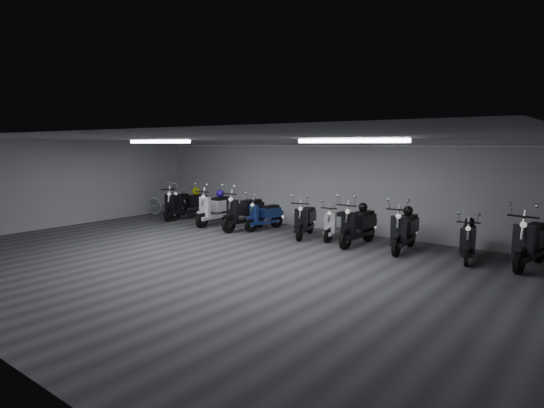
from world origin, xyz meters
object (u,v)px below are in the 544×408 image
Objects in this scene: scooter_4 at (264,211)px; scooter_10 at (532,234)px; scooter_1 at (190,200)px; helmet_1 at (470,222)px; scooter_3 at (244,206)px; helmet_3 at (196,191)px; bicycle at (168,199)px; helmet_0 at (363,207)px; scooter_0 at (177,200)px; scooter_5 at (305,215)px; scooter_2 at (215,203)px; scooter_9 at (469,235)px; scooter_6 at (337,219)px; helmet_4 at (408,211)px; scooter_8 at (405,224)px; helmet_2 at (220,194)px; scooter_7 at (358,219)px.

scooter_4 is 7.31m from scooter_10.
scooter_1 reaches higher than helmet_1.
helmet_3 is at bearing 170.38° from scooter_3.
bicycle is (-1.13, -0.06, -0.03)m from scooter_1.
helmet_0 is 0.87× the size of helmet_3.
scooter_0 reaches higher than scooter_5.
scooter_4 is (1.82, 0.32, -0.12)m from scooter_2.
helmet_0 is (7.85, 0.16, 0.34)m from bicycle.
scooter_1 reaches higher than bicycle.
scooter_1 is 1.06× the size of scooter_5.
scooter_1 reaches higher than scooter_9.
scooter_0 is 1.14× the size of scooter_9.
scooter_6 is 2.05m from helmet_4.
scooter_6 is (0.90, 0.25, -0.06)m from scooter_5.
scooter_3 is at bearing -173.45° from helmet_4.
scooter_0 is at bearing -136.65° from helmet_3.
scooter_8 is at bearing 6.11° from scooter_3.
scooter_10 is at bearing -1.40° from helmet_4.
scooter_0 is at bearing -177.30° from helmet_0.
scooter_4 is at bearing 40.24° from scooter_3.
scooter_2 is at bearing -102.78° from bicycle.
scooter_2 is (1.99, -0.07, 0.04)m from scooter_0.
scooter_3 is at bearing -13.77° from helmet_2.
helmet_4 is (-2.78, 0.07, 0.25)m from scooter_10.
scooter_8 is 7.50× the size of helmet_4.
scooter_3 reaches higher than scooter_9.
scooter_5 is at bearing -169.15° from scooter_10.
helmet_0 is (-2.74, 0.12, 0.39)m from scooter_9.
scooter_6 is 5.85m from helmet_3.
scooter_6 is 6.45× the size of helmet_0.
scooter_3 is 7.92× the size of helmet_4.
helmet_1 is at bearing 90.00° from scooter_9.
scooter_9 is (7.89, 0.29, -0.12)m from scooter_2.
helmet_3 is at bearing 175.45° from scooter_6.
scooter_7 reaches higher than scooter_5.
scooter_6 is at bearing -0.93° from helmet_3.
scooter_2 is 0.97× the size of scooter_10.
helmet_2 is 6.38m from helmet_4.
scooter_5 is (1.62, -0.12, 0.04)m from scooter_4.
helmet_2 is 1.03× the size of helmet_4.
scooter_7 reaches higher than scooter_1.
helmet_3 is at bearing -172.21° from scooter_10.
scooter_8 is (2.94, 0.06, 0.05)m from scooter_5.
scooter_5 is at bearing 179.81° from scooter_7.
scooter_10 is (2.75, 0.19, 0.04)m from scooter_8.
scooter_3 reaches higher than bicycle.
scooter_2 is 0.98× the size of scooter_3.
scooter_6 is 0.87m from scooter_7.
scooter_2 is 1.03× the size of scooter_7.
scooter_1 is at bearing 178.81° from helmet_2.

